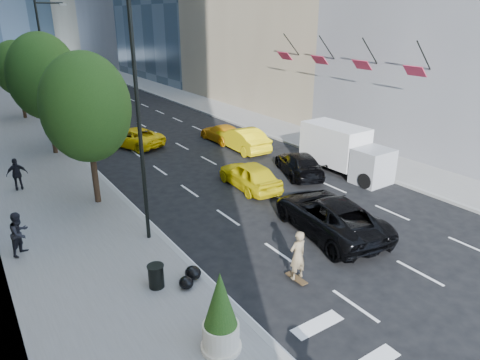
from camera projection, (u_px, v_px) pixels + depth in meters
ground at (325, 237)px, 18.66m from camera, size 160.00×160.00×0.00m
sidewalk_left at (7, 125)px, 37.29m from camera, size 6.00×120.00×0.15m
sidewalk_right at (199, 102)px, 47.10m from camera, size 4.00×120.00×0.15m
lamp_near at (142, 106)px, 16.41m from camera, size 2.13×0.22×10.00m
lamp_far at (47, 64)px, 30.39m from camera, size 2.13×0.22×10.00m
tree_near at (86, 108)px, 20.14m from camera, size 4.20×4.20×7.46m
tree_mid at (44, 77)px, 27.79m from camera, size 4.50×4.50×7.99m
tree_far at (16, 68)px, 38.14m from camera, size 3.90×3.90×6.92m
traffic_signal at (14, 64)px, 44.91m from camera, size 2.48×0.53×5.20m
facade_flags at (341, 59)px, 29.69m from camera, size 1.85×13.30×2.05m
skateboarder at (297, 258)px, 15.25m from camera, size 0.69×0.46×1.89m
black_sedan_lincoln at (329, 215)px, 18.80m from camera, size 3.68×6.40×1.68m
black_sedan_mercedes at (299, 164)px, 25.70m from camera, size 3.61×5.17×1.39m
taxi_a at (250, 175)px, 23.68m from camera, size 2.11×4.66×1.55m
taxi_b at (242, 139)px, 30.43m from camera, size 1.90×5.06×1.65m
taxi_c at (132, 137)px, 31.36m from camera, size 4.06×5.51×1.39m
taxi_d at (222, 133)px, 32.63m from camera, size 1.82×4.48×1.30m
city_bus at (89, 111)px, 35.62m from camera, size 6.05×11.47×3.12m
box_truck at (344, 150)px, 25.88m from camera, size 2.27×5.92×2.81m
pedestrian_a at (20, 233)px, 16.78m from camera, size 1.10×1.10×1.80m
pedestrian_b at (17, 174)px, 23.04m from camera, size 1.09×0.55×1.79m
trash_can at (156, 277)px, 14.87m from camera, size 0.54×0.54×0.82m
planter_shrub at (221, 314)px, 11.81m from camera, size 1.05×1.05×2.52m
garbage_bags at (190, 277)px, 15.16m from camera, size 1.00×0.96×0.49m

